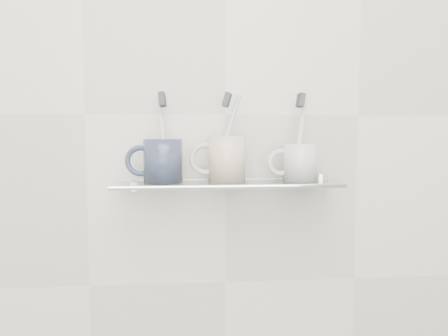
{
  "coord_description": "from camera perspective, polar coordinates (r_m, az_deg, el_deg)",
  "views": [
    {
      "loc": [
        -0.09,
        0.08,
        1.21
      ],
      "look_at": [
        -0.01,
        1.04,
        1.13
      ],
      "focal_mm": 35.0,
      "sensor_mm": 36.0,
      "label": 1
    }
  ],
  "objects": [
    {
      "name": "mug_right",
      "position": [
        1.0,
        9.86,
        0.72
      ],
      "size": [
        0.09,
        0.09,
        0.08
      ],
      "primitive_type": "cylinder",
      "rotation": [
        0.0,
        0.0,
        0.17
      ],
      "color": "silver",
      "rests_on": "shelf_glass"
    },
    {
      "name": "toothbrush_left",
      "position": [
        0.96,
        -8.01,
        4.12
      ],
      "size": [
        0.03,
        0.05,
        0.19
      ],
      "primitive_type": "cylinder",
      "rotation": [
        -0.19,
        -0.13,
        -0.15
      ],
      "color": "silver",
      "rests_on": "mug_left"
    },
    {
      "name": "toothbrush_center",
      "position": [
        0.97,
        0.38,
        4.17
      ],
      "size": [
        0.07,
        0.03,
        0.19
      ],
      "primitive_type": "cylinder",
      "rotation": [
        -0.16,
        0.27,
        -0.3
      ],
      "color": "silver",
      "rests_on": "mug_center"
    },
    {
      "name": "bristles_center",
      "position": [
        0.97,
        0.39,
        8.9
      ],
      "size": [
        0.03,
        0.03,
        0.04
      ],
      "primitive_type": "cube",
      "rotation": [
        -0.16,
        0.27,
        -0.3
      ],
      "color": "#323438",
      "rests_on": "toothbrush_center"
    },
    {
      "name": "toothbrush_right",
      "position": [
        1.0,
        9.91,
        4.11
      ],
      "size": [
        0.04,
        0.04,
        0.19
      ],
      "primitive_type": "cylinder",
      "rotation": [
        -0.15,
        0.19,
        0.14
      ],
      "color": "beige",
      "rests_on": "mug_right"
    },
    {
      "name": "bristles_left",
      "position": [
        0.97,
        -8.06,
        8.86
      ],
      "size": [
        0.02,
        0.03,
        0.03
      ],
      "primitive_type": "cube",
      "rotation": [
        -0.19,
        -0.13,
        -0.15
      ],
      "color": "#323438",
      "rests_on": "toothbrush_left"
    },
    {
      "name": "shelf_glass",
      "position": [
        0.97,
        0.47,
        -2.06
      ],
      "size": [
        0.5,
        0.12,
        0.01
      ],
      "primitive_type": "cube",
      "color": "silver",
      "rests_on": "wall_back"
    },
    {
      "name": "mug_left",
      "position": [
        0.97,
        -7.97,
        0.94
      ],
      "size": [
        0.1,
        0.1,
        0.09
      ],
      "primitive_type": "cylinder",
      "rotation": [
        0.0,
        0.0,
        -0.26
      ],
      "color": "#1F2739",
      "rests_on": "shelf_glass"
    },
    {
      "name": "bracket_right",
      "position": [
        1.06,
        11.66,
        -2.19
      ],
      "size": [
        0.02,
        0.03,
        0.02
      ],
      "primitive_type": "cylinder",
      "rotation": [
        1.57,
        0.0,
        0.0
      ],
      "color": "silver",
      "rests_on": "wall_back"
    },
    {
      "name": "mug_center",
      "position": [
        0.97,
        0.38,
        1.2
      ],
      "size": [
        0.11,
        0.11,
        0.1
      ],
      "primitive_type": "cylinder",
      "rotation": [
        0.0,
        0.0,
        -0.4
      ],
      "color": "beige",
      "rests_on": "shelf_glass"
    },
    {
      "name": "bracket_left",
      "position": [
        1.02,
        -11.62,
        -2.44
      ],
      "size": [
        0.02,
        0.03,
        0.02
      ],
      "primitive_type": "cylinder",
      "rotation": [
        1.57,
        0.0,
        0.0
      ],
      "color": "silver",
      "rests_on": "wall_back"
    },
    {
      "name": "shelf_rail",
      "position": [
        0.91,
        0.8,
        -2.48
      ],
      "size": [
        0.5,
        0.01,
        0.01
      ],
      "primitive_type": "cylinder",
      "rotation": [
        0.0,
        1.57,
        0.0
      ],
      "color": "silver",
      "rests_on": "shelf_glass"
    },
    {
      "name": "wall_back",
      "position": [
        1.02,
        0.15,
        6.94
      ],
      "size": [
        2.5,
        0.0,
        2.5
      ],
      "primitive_type": "plane",
      "rotation": [
        1.57,
        0.0,
        0.0
      ],
      "color": "beige",
      "rests_on": "ground"
    },
    {
      "name": "mug_center_handle",
      "position": [
        0.97,
        -2.41,
        1.18
      ],
      "size": [
        0.07,
        0.01,
        0.07
      ],
      "primitive_type": "torus",
      "rotation": [
        1.57,
        0.0,
        0.0
      ],
      "color": "beige",
      "rests_on": "mug_center"
    },
    {
      "name": "mug_right_handle",
      "position": [
        0.99,
        7.42,
        0.71
      ],
      "size": [
        0.06,
        0.01,
        0.06
      ],
      "primitive_type": "torus",
      "rotation": [
        1.57,
        0.0,
        0.0
      ],
      "color": "silver",
      "rests_on": "mug_right"
    },
    {
      "name": "mug_left_handle",
      "position": [
        0.97,
        -10.83,
        0.92
      ],
      "size": [
        0.07,
        0.01,
        0.07
      ],
      "primitive_type": "torus",
      "rotation": [
        1.57,
        0.0,
        0.0
      ],
      "color": "#1F2739",
      "rests_on": "mug_left"
    },
    {
      "name": "bristles_right",
      "position": [
        1.0,
        9.97,
        8.71
      ],
      "size": [
        0.02,
        0.03,
        0.03
      ],
      "primitive_type": "cube",
      "rotation": [
        -0.15,
        0.19,
        0.14
      ],
      "color": "#323438",
      "rests_on": "toothbrush_right"
    },
    {
      "name": "chrome_cap",
      "position": [
        1.01,
        12.43,
        -1.18
      ],
      "size": [
        0.04,
        0.04,
        0.02
      ],
      "primitive_type": "cylinder",
      "color": "silver",
      "rests_on": "shelf_glass"
    }
  ]
}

